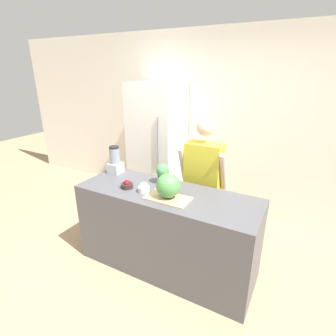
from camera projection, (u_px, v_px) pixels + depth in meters
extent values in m
plane|color=tan|center=(151.00, 285.00, 2.66)|extent=(14.00, 14.00, 0.00)
cube|color=white|center=(221.00, 124.00, 3.84)|extent=(8.00, 0.06, 2.60)
cube|color=#4C4C51|center=(167.00, 231.00, 2.78)|extent=(1.87, 0.66, 0.90)
cube|color=white|center=(157.00, 146.00, 4.05)|extent=(0.73, 0.64, 1.88)
cylinder|color=gray|center=(158.00, 141.00, 3.61)|extent=(0.02, 0.02, 0.66)
cube|color=gray|center=(201.00, 216.00, 3.19)|extent=(0.31, 0.18, 0.76)
cube|color=gold|center=(204.00, 166.00, 2.96)|extent=(0.41, 0.22, 0.54)
sphere|color=beige|center=(206.00, 127.00, 2.80)|extent=(0.21, 0.21, 0.21)
cylinder|color=beige|center=(183.00, 165.00, 3.04)|extent=(0.07, 0.22, 0.45)
cylinder|color=beige|center=(223.00, 172.00, 2.82)|extent=(0.07, 0.22, 0.45)
cube|color=tan|center=(168.00, 198.00, 2.48)|extent=(0.42, 0.24, 0.01)
sphere|color=#4C8C47|center=(168.00, 186.00, 2.45)|extent=(0.24, 0.24, 0.24)
cylinder|color=#2D231E|center=(127.00, 186.00, 2.71)|extent=(0.12, 0.12, 0.05)
sphere|color=maroon|center=(127.00, 184.00, 2.70)|extent=(0.08, 0.08, 0.08)
cylinder|color=beige|center=(144.00, 189.00, 2.62)|extent=(0.11, 0.11, 0.06)
sphere|color=white|center=(144.00, 187.00, 2.61)|extent=(0.09, 0.09, 0.09)
cube|color=#B7B7BC|center=(116.00, 168.00, 3.10)|extent=(0.15, 0.15, 0.12)
cylinder|color=gray|center=(115.00, 156.00, 3.04)|extent=(0.12, 0.12, 0.18)
cylinder|color=black|center=(114.00, 147.00, 3.01)|extent=(0.11, 0.11, 0.02)
cylinder|color=#514C47|center=(163.00, 179.00, 2.81)|extent=(0.11, 0.11, 0.09)
sphere|color=#478E4C|center=(163.00, 171.00, 2.78)|extent=(0.14, 0.14, 0.14)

